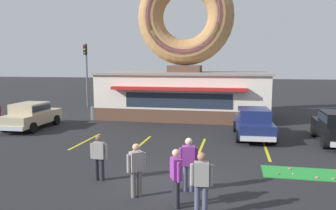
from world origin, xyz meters
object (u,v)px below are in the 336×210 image
car_champagne (31,115)px  car_navy (254,122)px  pedestrian_blue_sweater_man (201,181)px  traffic_light_pole (86,67)px  pedestrian_hooded_kid (136,168)px  trash_bin (95,113)px  pedestrian_clipboard_woman (176,175)px  pedestrian_beanie_man (99,156)px  golf_ball (293,174)px  pedestrian_leather_jacket_man (189,162)px

car_champagne → car_navy: 13.29m
pedestrian_blue_sweater_man → traffic_light_pole: traffic_light_pole is taller
car_navy → pedestrian_hooded_kid: pedestrian_hooded_kid is taller
trash_bin → car_champagne: bearing=-122.6°
pedestrian_clipboard_woman → pedestrian_beanie_man: 3.33m
golf_ball → car_navy: size_ratio=0.01×
pedestrian_blue_sweater_man → pedestrian_clipboard_woman: size_ratio=1.04×
pedestrian_blue_sweater_man → pedestrian_hooded_kid: bearing=156.6°
car_navy → pedestrian_leather_jacket_man: pedestrian_leather_jacket_man is taller
pedestrian_clipboard_woman → traffic_light_pole: traffic_light_pole is taller
pedestrian_beanie_man → pedestrian_blue_sweater_man: bearing=-28.1°
car_champagne → pedestrian_beanie_man: size_ratio=2.94×
pedestrian_leather_jacket_man → trash_bin: (-8.47, 11.85, -0.45)m
pedestrian_clipboard_woman → trash_bin: (-8.29, 13.06, -0.42)m
trash_bin → pedestrian_beanie_man: bearing=-65.1°
pedestrian_leather_jacket_man → pedestrian_beanie_man: 3.15m
pedestrian_blue_sweater_man → trash_bin: bearing=123.8°
trash_bin → pedestrian_hooded_kid: bearing=-60.9°
pedestrian_clipboard_woman → car_champagne: bearing=139.3°
pedestrian_beanie_man → pedestrian_hooded_kid: bearing=-33.3°
pedestrian_clipboard_woman → traffic_light_pole: 22.79m
pedestrian_clipboard_woman → traffic_light_pole: size_ratio=0.29×
pedestrian_clipboard_woman → pedestrian_hooded_kid: bearing=160.2°
pedestrian_hooded_kid → pedestrian_beanie_man: size_ratio=1.04×
pedestrian_blue_sweater_man → pedestrian_beanie_man: bearing=151.9°
traffic_light_pole → golf_ball: bearing=-45.7°
pedestrian_hooded_kid → trash_bin: 14.42m
golf_ball → pedestrian_blue_sweater_man: (-2.90, -3.85, 0.91)m
golf_ball → pedestrian_leather_jacket_man: (-3.47, -2.23, 0.90)m
car_champagne → trash_bin: bearing=57.4°
car_champagne → pedestrian_leather_jacket_man: bearing=-36.3°
car_navy → pedestrian_blue_sweater_man: 9.98m
pedestrian_beanie_man → pedestrian_leather_jacket_man: bearing=-6.4°
car_champagne → pedestrian_blue_sweater_man: pedestrian_blue_sweater_man is taller
pedestrian_hooded_kid → pedestrian_beanie_man: 1.99m
golf_ball → car_champagne: (-14.38, 5.79, 0.82)m
traffic_light_pole → pedestrian_clipboard_woman: bearing=-58.5°
pedestrian_clipboard_woman → pedestrian_beanie_man: bearing=152.2°
golf_ball → car_navy: car_navy is taller
pedestrian_hooded_kid → pedestrian_leather_jacket_man: (1.46, 0.74, 0.05)m
traffic_light_pole → pedestrian_beanie_man: bearing=-63.4°
car_navy → pedestrian_hooded_kid: size_ratio=2.84×
car_champagne → pedestrian_beanie_man: bearing=-44.6°
car_champagne → traffic_light_pole: bearing=96.1°
car_champagne → pedestrian_hooded_kid: (9.45, -8.76, 0.03)m
car_navy → pedestrian_blue_sweater_man: bearing=-100.5°
car_champagne → pedestrian_leather_jacket_man: 13.55m
pedestrian_blue_sweater_man → trash_bin: (-9.03, 13.47, -0.46)m
golf_ball → car_navy: bearing=100.4°
car_navy → traffic_light_pole: bearing=145.5°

